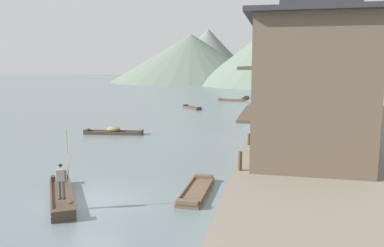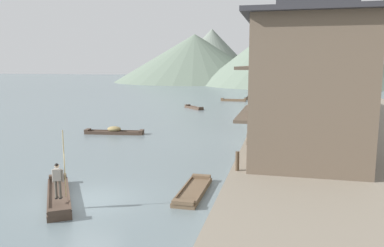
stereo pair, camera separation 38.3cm
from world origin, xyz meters
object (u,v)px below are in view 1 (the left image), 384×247
mooring_post_dock_mid (249,139)px  house_waterfront_nearest (309,84)px  house_waterfront_second (288,95)px  boat_moored_far (196,191)px  boat_midriver_drifting (114,132)px  house_waterfront_tall (291,76)px  house_waterfront_far (289,82)px  boat_moored_second (231,100)px  mooring_post_dock_near (240,161)px  house_waterfront_end (285,80)px  boat_foreground_poled (62,197)px  house_waterfront_narrow (291,74)px  mooring_post_dock_far (257,116)px  boat_moored_nearest (192,108)px  boat_moored_third (245,98)px  boatman_person (62,177)px

mooring_post_dock_mid → house_waterfront_nearest: bearing=-43.0°
house_waterfront_second → boat_moored_far: bearing=-110.2°
boat_midriver_drifting → house_waterfront_tall: 17.38m
house_waterfront_second → house_waterfront_far: size_ratio=1.01×
boat_moored_second → mooring_post_dock_mid: 40.24m
house_waterfront_nearest → house_waterfront_second: bearing=95.7°
mooring_post_dock_near → boat_moored_second: bearing=97.3°
boat_moored_far → house_waterfront_tall: (5.06, 19.41, 5.13)m
house_waterfront_end → mooring_post_dock_mid: 34.57m
boat_foreground_poled → house_waterfront_nearest: 14.22m
boat_foreground_poled → house_waterfront_narrow: 31.25m
boat_moored_second → mooring_post_dock_near: mooring_post_dock_near is taller
house_waterfront_second → house_waterfront_far: 21.90m
house_waterfront_narrow → boat_moored_second: bearing=113.5°
mooring_post_dock_near → mooring_post_dock_far: size_ratio=1.01×
boat_foreground_poled → boat_midriver_drifting: size_ratio=0.92×
boat_moored_nearest → mooring_post_dock_near: (10.05, -33.65, 1.29)m
boat_midriver_drifting → house_waterfront_second: bearing=-5.3°
boat_moored_third → boat_moored_far: 51.80m
boat_moored_second → house_waterfront_narrow: 23.48m
boat_moored_nearest → house_waterfront_tall: bearing=-49.9°
boat_midriver_drifting → house_waterfront_far: size_ratio=0.77×
boatman_person → house_waterfront_narrow: bearing=70.5°
house_waterfront_narrow → mooring_post_dock_mid: house_waterfront_narrow is taller
boat_moored_nearest → boat_moored_far: boat_moored_nearest is taller
boat_moored_second → boat_foreground_poled: bearing=-92.4°
boat_midriver_drifting → mooring_post_dock_far: (12.70, 4.41, 1.20)m
boat_moored_far → mooring_post_dock_near: 2.73m
boat_midriver_drifting → house_waterfront_nearest: bearing=-30.7°
boat_moored_third → mooring_post_dock_near: size_ratio=4.40×
boat_foreground_poled → house_waterfront_far: size_ratio=0.71×
boat_moored_third → mooring_post_dock_near: 50.62m
boatman_person → house_waterfront_end: size_ratio=0.37×
boat_midriver_drifting → boatman_person: bearing=-72.7°
house_waterfront_tall → boat_moored_far: bearing=-104.6°
boat_foreground_poled → house_waterfront_nearest: bearing=30.4°
house_waterfront_nearest → mooring_post_dock_near: bearing=-137.9°
boat_midriver_drifting → mooring_post_dock_mid: 14.26m
house_waterfront_far → house_waterfront_end: size_ratio=0.86×
house_waterfront_end → mooring_post_dock_far: bearing=-97.1°
boat_moored_second → house_waterfront_narrow: house_waterfront_narrow is taller
house_waterfront_tall → mooring_post_dock_mid: (-3.04, -11.79, -3.93)m
boat_moored_third → mooring_post_dock_far: 33.59m
boat_moored_third → house_waterfront_tall: bearing=-78.1°
mooring_post_dock_mid → house_waterfront_narrow: bearing=80.1°
house_waterfront_end → boatman_person: bearing=-102.7°
boat_moored_nearest → house_waterfront_far: bearing=-2.1°
house_waterfront_nearest → house_waterfront_tall: same height
boat_moored_third → boat_midriver_drifting: size_ratio=0.80×
boat_midriver_drifting → house_waterfront_tall: size_ratio=0.63×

